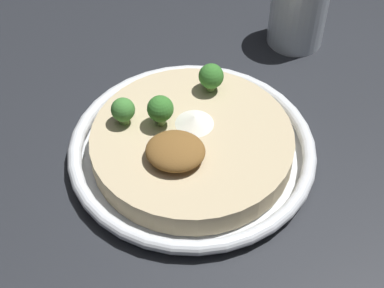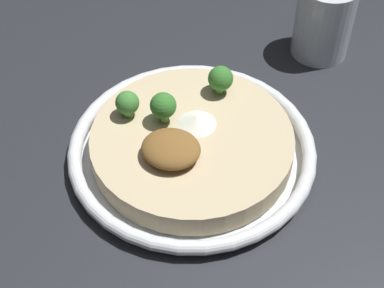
# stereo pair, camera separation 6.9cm
# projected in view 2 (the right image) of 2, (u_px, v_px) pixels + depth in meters

# --- Properties ---
(ground_plane) EXTENTS (6.00, 6.00, 0.00)m
(ground_plane) POSITION_uv_depth(u_px,v_px,m) (192.00, 157.00, 0.71)
(ground_plane) COLOR #23262B
(risotto_bowl) EXTENTS (0.30, 0.30, 0.04)m
(risotto_bowl) POSITION_uv_depth(u_px,v_px,m) (192.00, 147.00, 0.70)
(risotto_bowl) COLOR silver
(risotto_bowl) RESTS_ON ground_plane
(cheese_sprinkle) EXTENTS (0.05, 0.05, 0.01)m
(cheese_sprinkle) POSITION_uv_depth(u_px,v_px,m) (200.00, 121.00, 0.69)
(cheese_sprinkle) COLOR white
(cheese_sprinkle) RESTS_ON risotto_bowl
(crispy_onion_garnish) EXTENTS (0.07, 0.06, 0.02)m
(crispy_onion_garnish) POSITION_uv_depth(u_px,v_px,m) (171.00, 149.00, 0.65)
(crispy_onion_garnish) COLOR brown
(crispy_onion_garnish) RESTS_ON risotto_bowl
(broccoli_front_right) EXTENTS (0.03, 0.03, 0.03)m
(broccoli_front_right) POSITION_uv_depth(u_px,v_px,m) (127.00, 103.00, 0.69)
(broccoli_front_right) COLOR #668E47
(broccoli_front_right) RESTS_ON risotto_bowl
(broccoli_right) EXTENTS (0.03, 0.03, 0.04)m
(broccoli_right) POSITION_uv_depth(u_px,v_px,m) (163.00, 106.00, 0.68)
(broccoli_right) COLOR #668E47
(broccoli_right) RESTS_ON risotto_bowl
(broccoli_front_left) EXTENTS (0.03, 0.03, 0.04)m
(broccoli_front_left) POSITION_uv_depth(u_px,v_px,m) (221.00, 79.00, 0.72)
(broccoli_front_left) COLOR #759E4C
(broccoli_front_left) RESTS_ON risotto_bowl
(drinking_glass) EXTENTS (0.08, 0.08, 0.11)m
(drinking_glass) POSITION_uv_depth(u_px,v_px,m) (324.00, 20.00, 0.81)
(drinking_glass) COLOR silver
(drinking_glass) RESTS_ON ground_plane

